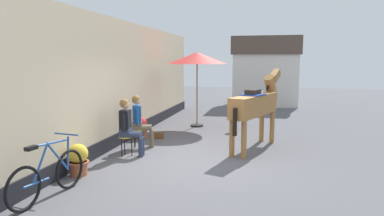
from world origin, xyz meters
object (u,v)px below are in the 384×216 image
Objects in this scene: saddled_horse_center at (256,105)px; cafe_parasol at (197,59)px; flower_planter_far at (141,127)px; spare_stool_white at (234,120)px; seated_visitor_near at (128,124)px; seated_visitor_far at (140,118)px; leaning_bicycle at (48,176)px; flower_planter_near at (78,159)px; satchel_bag at (159,135)px.

cafe_parasol reaches higher than saddled_horse_center.
spare_stool_white is (2.61, 1.56, 0.07)m from flower_planter_far.
seated_visitor_near is at bearing -78.31° from flower_planter_far.
seated_visitor_far is 2.17× the size of flower_planter_far.
leaning_bicycle reaches higher than flower_planter_far.
cafe_parasol is at bearing 77.39° from flower_planter_near.
saddled_horse_center is 3.06m from satchel_bag.
seated_visitor_far is 0.79× the size of leaning_bicycle.
cafe_parasol is 9.21× the size of satchel_bag.
satchel_bag is at bearing 9.22° from flower_planter_far.
leaning_bicycle is 3.81× the size of spare_stool_white.
saddled_horse_center is 4.47× the size of flower_planter_near.
spare_stool_white reaches higher than satchel_bag.
saddled_horse_center is 2.26m from spare_stool_white.
saddled_horse_center is at bearing -51.85° from cafe_parasol.
seated_visitor_far is 0.49× the size of saddled_horse_center.
seated_visitor_near is 3.32m from saddled_horse_center.
seated_visitor_far is 2.52m from flower_planter_near.
seated_visitor_far is at bearing 81.15° from flower_planter_near.
flower_planter_far is (-0.34, 0.99, -0.44)m from seated_visitor_far.
saddled_horse_center is 1.11× the size of cafe_parasol.
leaning_bicycle is at bearing -111.79° from spare_stool_white.
leaning_bicycle is 0.68× the size of cafe_parasol.
cafe_parasol is (1.23, 2.26, 2.03)m from flower_planter_far.
cafe_parasol is at bearing 128.15° from saddled_horse_center.
flower_planter_near is at bearing -138.52° from saddled_horse_center.
seated_visitor_far is at bearing 92.90° from seated_visitor_near.
seated_visitor_near is 4.11m from spare_stool_white.
seated_visitor_far is 3.08m from saddled_horse_center.
flower_planter_far is at bearing -173.76° from satchel_bag.
saddled_horse_center is at bearing 25.78° from seated_visitor_near.
cafe_parasol reaches higher than leaning_bicycle.
flower_planter_near is (-0.43, -1.57, -0.44)m from seated_visitor_near.
leaning_bicycle is 6.25× the size of satchel_bag.
flower_planter_near is 1.23m from leaning_bicycle.
leaning_bicycle is (-0.21, -3.66, -0.38)m from seated_visitor_far.
flower_planter_near is 1.00× the size of flower_planter_far.
seated_visitor_near is 2.07m from satchel_bag.
flower_planter_near is at bearing -102.16° from satchel_bag.
spare_stool_white is at bearing -26.78° from cafe_parasol.
leaning_bicycle reaches higher than satchel_bag.
seated_visitor_near is at bearing -87.10° from seated_visitor_far.
flower_planter_far reaches higher than spare_stool_white.
flower_planter_near is at bearing -102.61° from cafe_parasol.
leaning_bicycle is (0.17, -1.21, 0.06)m from flower_planter_near.
flower_planter_far is 0.37× the size of leaning_bicycle.
leaning_bicycle reaches higher than flower_planter_near.
spare_stool_white is (2.48, 6.21, 0.00)m from leaning_bicycle.
satchel_bag is at bearing -144.63° from spare_stool_white.
flower_planter_near is at bearing -105.22° from seated_visitor_near.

